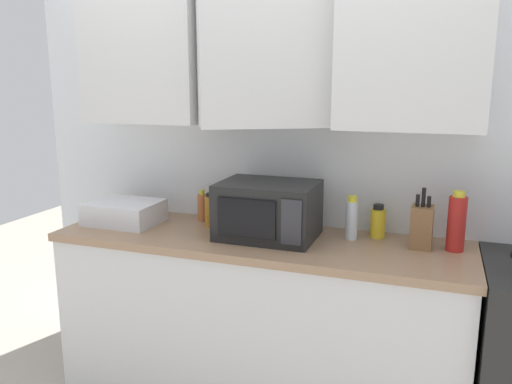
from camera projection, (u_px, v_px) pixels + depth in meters
wall_back_with_cabinets at (273, 101)px, 2.66m from camera, size 2.95×0.61×2.60m
counter_run at (258, 319)px, 2.69m from camera, size 2.08×0.63×0.90m
microwave at (268, 210)px, 2.57m from camera, size 0.48×0.37×0.28m
dish_rack at (124, 212)px, 2.84m from camera, size 0.38×0.30×0.12m
knife_block at (422, 226)px, 2.41m from camera, size 0.10×0.12×0.29m
bottle_spice_jar at (202, 207)px, 2.89m from camera, size 0.05×0.05×0.17m
bottle_amber_vinegar at (210, 211)px, 2.76m from camera, size 0.06×0.06×0.19m
bottle_yellow_mustard at (378, 222)px, 2.58m from camera, size 0.07×0.07×0.17m
bottle_red_sauce at (457, 223)px, 2.36m from camera, size 0.08×0.08×0.28m
bottle_clear_tall at (352, 219)px, 2.54m from camera, size 0.06×0.06×0.22m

